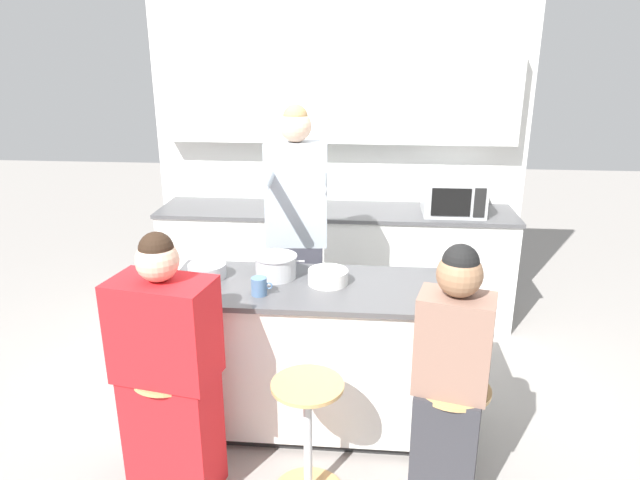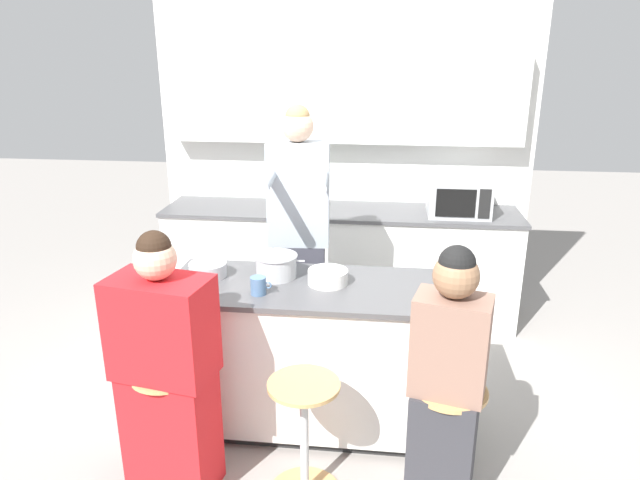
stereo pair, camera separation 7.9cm
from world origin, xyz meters
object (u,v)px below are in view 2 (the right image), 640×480
object	(u,v)px
kitchen_island	(319,355)
coffee_cup_near	(258,286)
bar_stool_rightmost	(446,444)
coffee_cup_far	(192,285)
banana_bunch	(432,296)
fruit_bowl	(208,269)
bar_stool_leftmost	(171,425)
person_wrapped_blanket	(166,374)
person_seated_near	(446,393)
person_cooking	(299,248)
cooking_pot	(276,266)
microwave	(459,197)
potted_plant	(309,195)
bar_stool_center	(304,438)

from	to	relation	value
kitchen_island	coffee_cup_near	world-z (taller)	coffee_cup_near
bar_stool_rightmost	coffee_cup_far	xyz separation A→B (m)	(-1.38, 0.42, 0.60)
banana_bunch	fruit_bowl	bearing A→B (deg)	171.03
bar_stool_leftmost	coffee_cup_far	xyz separation A→B (m)	(0.01, 0.43, 0.60)
bar_stool_leftmost	person_wrapped_blanket	xyz separation A→B (m)	(0.01, -0.02, 0.31)
person_seated_near	fruit_bowl	world-z (taller)	person_seated_near
person_cooking	person_wrapped_blanket	xyz separation A→B (m)	(-0.49, -1.16, -0.28)
bar_stool_leftmost	coffee_cup_far	size ratio (longest dim) A/B	5.74
cooking_pot	kitchen_island	bearing A→B (deg)	-20.94
fruit_bowl	coffee_cup_far	bearing A→B (deg)	-94.87
bar_stool_leftmost	coffee_cup_near	xyz separation A→B (m)	(0.38, 0.44, 0.61)
person_cooking	fruit_bowl	xyz separation A→B (m)	(-0.47, -0.49, 0.02)
microwave	potted_plant	bearing A→B (deg)	178.54
person_seated_near	potted_plant	size ratio (longest dim) A/B	5.97
bar_stool_leftmost	cooking_pot	size ratio (longest dim) A/B	1.97
microwave	coffee_cup_near	bearing A→B (deg)	-127.22
bar_stool_rightmost	coffee_cup_near	bearing A→B (deg)	156.94
person_seated_near	potted_plant	world-z (taller)	person_seated_near
kitchen_island	bar_stool_center	xyz separation A→B (m)	(0.00, -0.62, -0.11)
person_cooking	fruit_bowl	size ratio (longest dim) A/B	8.41
kitchen_island	microwave	bearing A→B (deg)	57.81
kitchen_island	person_cooking	bearing A→B (deg)	109.43
person_wrapped_blanket	kitchen_island	bearing A→B (deg)	51.84
microwave	cooking_pot	bearing A→B (deg)	-130.85
cooking_pot	banana_bunch	world-z (taller)	cooking_pot
banana_bunch	potted_plant	bearing A→B (deg)	118.07
person_seated_near	coffee_cup_far	world-z (taller)	person_seated_near
kitchen_island	coffee_cup_near	xyz separation A→B (m)	(-0.31, -0.16, 0.50)
bar_stool_center	cooking_pot	world-z (taller)	cooking_pot
bar_stool_rightmost	person_seated_near	distance (m)	0.31
microwave	person_seated_near	bearing A→B (deg)	-97.09
bar_stool_center	person_cooking	xyz separation A→B (m)	(-0.20, 1.17, 0.59)
kitchen_island	person_seated_near	size ratio (longest dim) A/B	1.25
bar_stool_center	banana_bunch	distance (m)	0.98
fruit_bowl	coffee_cup_far	distance (m)	0.23
fruit_bowl	banana_bunch	xyz separation A→B (m)	(1.29, -0.20, -0.01)
coffee_cup_far	potted_plant	distance (m)	1.74
banana_bunch	potted_plant	xyz separation A→B (m)	(-0.88, 1.66, 0.11)
bar_stool_center	person_seated_near	size ratio (longest dim) A/B	0.48
bar_stool_rightmost	fruit_bowl	distance (m)	1.62
person_seated_near	cooking_pot	xyz separation A→B (m)	(-0.94, 0.71, 0.33)
kitchen_island	fruit_bowl	bearing A→B (deg)	174.38
person_seated_near	fruit_bowl	bearing A→B (deg)	167.50
bar_stool_rightmost	coffee_cup_near	size ratio (longest dim) A/B	5.61
bar_stool_leftmost	coffee_cup_near	size ratio (longest dim) A/B	5.61
person_wrapped_blanket	potted_plant	world-z (taller)	person_wrapped_blanket
bar_stool_rightmost	potted_plant	size ratio (longest dim) A/B	2.86
person_seated_near	cooking_pot	bearing A→B (deg)	157.10
bar_stool_center	potted_plant	size ratio (longest dim) A/B	2.86
bar_stool_center	bar_stool_rightmost	xyz separation A→B (m)	(0.70, 0.03, 0.00)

